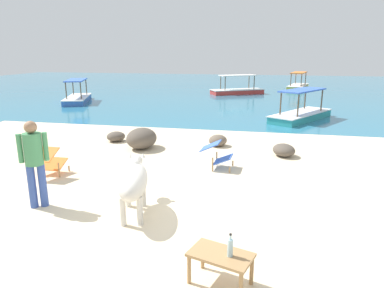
{
  "coord_description": "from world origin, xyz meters",
  "views": [
    {
      "loc": [
        1.56,
        -5.4,
        2.83
      ],
      "look_at": [
        -0.17,
        3.0,
        0.55
      ],
      "focal_mm": 32.53,
      "sensor_mm": 36.0,
      "label": 1
    }
  ],
  "objects_px": {
    "low_bench_table": "(221,258)",
    "boat_blue": "(77,97)",
    "deck_chair_near": "(217,153)",
    "boat_yellow": "(298,85)",
    "deck_chair_far": "(49,160)",
    "bottle": "(230,247)",
    "boat_red": "(237,90)",
    "boat_teal": "(301,113)",
    "person_standing": "(34,158)",
    "cow": "(133,180)"
  },
  "relations": [
    {
      "from": "boat_yellow",
      "to": "person_standing",
      "type": "bearing_deg",
      "value": -1.89
    },
    {
      "from": "deck_chair_near",
      "to": "boat_yellow",
      "type": "xyz_separation_m",
      "value": [
        3.63,
        20.41,
        -0.13
      ]
    },
    {
      "from": "cow",
      "to": "bottle",
      "type": "bearing_deg",
      "value": -146.89
    },
    {
      "from": "cow",
      "to": "boat_red",
      "type": "distance_m",
      "value": 18.92
    },
    {
      "from": "cow",
      "to": "deck_chair_near",
      "type": "bearing_deg",
      "value": -36.73
    },
    {
      "from": "boat_red",
      "to": "boat_yellow",
      "type": "xyz_separation_m",
      "value": [
        4.4,
        4.29,
        0.0
      ]
    },
    {
      "from": "deck_chair_far",
      "to": "boat_red",
      "type": "xyz_separation_m",
      "value": [
        2.94,
        17.45,
        -0.13
      ]
    },
    {
      "from": "person_standing",
      "to": "boat_blue",
      "type": "height_order",
      "value": "person_standing"
    },
    {
      "from": "cow",
      "to": "bottle",
      "type": "relative_size",
      "value": 5.86
    },
    {
      "from": "boat_red",
      "to": "boat_yellow",
      "type": "height_order",
      "value": "same"
    },
    {
      "from": "bottle",
      "to": "boat_blue",
      "type": "bearing_deg",
      "value": 125.01
    },
    {
      "from": "boat_red",
      "to": "cow",
      "type": "bearing_deg",
      "value": 59.14
    },
    {
      "from": "deck_chair_far",
      "to": "boat_yellow",
      "type": "height_order",
      "value": "boat_yellow"
    },
    {
      "from": "boat_red",
      "to": "boat_teal",
      "type": "bearing_deg",
      "value": 80.95
    },
    {
      "from": "deck_chair_near",
      "to": "boat_yellow",
      "type": "relative_size",
      "value": 0.21
    },
    {
      "from": "cow",
      "to": "boat_red",
      "type": "height_order",
      "value": "boat_red"
    },
    {
      "from": "boat_teal",
      "to": "boat_yellow",
      "type": "distance_m",
      "value": 13.3
    },
    {
      "from": "low_bench_table",
      "to": "boat_red",
      "type": "distance_m",
      "value": 20.57
    },
    {
      "from": "cow",
      "to": "person_standing",
      "type": "height_order",
      "value": "person_standing"
    },
    {
      "from": "bottle",
      "to": "boat_teal",
      "type": "relative_size",
      "value": 0.08
    },
    {
      "from": "boat_yellow",
      "to": "low_bench_table",
      "type": "bearing_deg",
      "value": 6.99
    },
    {
      "from": "boat_blue",
      "to": "boat_teal",
      "type": "height_order",
      "value": "same"
    },
    {
      "from": "cow",
      "to": "deck_chair_far",
      "type": "relative_size",
      "value": 2.25
    },
    {
      "from": "deck_chair_far",
      "to": "person_standing",
      "type": "distance_m",
      "value": 1.81
    },
    {
      "from": "boat_blue",
      "to": "bottle",
      "type": "bearing_deg",
      "value": -165.45
    },
    {
      "from": "deck_chair_near",
      "to": "boat_blue",
      "type": "bearing_deg",
      "value": 135.99
    },
    {
      "from": "cow",
      "to": "person_standing",
      "type": "distance_m",
      "value": 1.86
    },
    {
      "from": "deck_chair_far",
      "to": "boat_yellow",
      "type": "distance_m",
      "value": 22.94
    },
    {
      "from": "cow",
      "to": "low_bench_table",
      "type": "height_order",
      "value": "cow"
    },
    {
      "from": "deck_chair_near",
      "to": "low_bench_table",
      "type": "bearing_deg",
      "value": -78.71
    },
    {
      "from": "low_bench_table",
      "to": "deck_chair_near",
      "type": "xyz_separation_m",
      "value": [
        -0.64,
        4.4,
        0.03
      ]
    },
    {
      "from": "bottle",
      "to": "person_standing",
      "type": "height_order",
      "value": "person_standing"
    },
    {
      "from": "bottle",
      "to": "boat_yellow",
      "type": "xyz_separation_m",
      "value": [
        2.88,
        24.84,
        -0.29
      ]
    },
    {
      "from": "low_bench_table",
      "to": "boat_yellow",
      "type": "xyz_separation_m",
      "value": [
        3.0,
        24.81,
        -0.1
      ]
    },
    {
      "from": "boat_blue",
      "to": "boat_red",
      "type": "xyz_separation_m",
      "value": [
        8.7,
        5.97,
        0.0
      ]
    },
    {
      "from": "deck_chair_far",
      "to": "boat_teal",
      "type": "bearing_deg",
      "value": -37.06
    },
    {
      "from": "boat_red",
      "to": "deck_chair_far",
      "type": "bearing_deg",
      "value": 50.57
    },
    {
      "from": "boat_teal",
      "to": "boat_yellow",
      "type": "bearing_deg",
      "value": -152.24
    },
    {
      "from": "deck_chair_far",
      "to": "boat_red",
      "type": "height_order",
      "value": "boat_red"
    },
    {
      "from": "boat_blue",
      "to": "deck_chair_far",
      "type": "bearing_deg",
      "value": -173.83
    },
    {
      "from": "person_standing",
      "to": "boat_yellow",
      "type": "xyz_separation_m",
      "value": [
        6.57,
        23.26,
        -0.7
      ]
    },
    {
      "from": "bottle",
      "to": "boat_blue",
      "type": "distance_m",
      "value": 17.81
    },
    {
      "from": "deck_chair_near",
      "to": "person_standing",
      "type": "bearing_deg",
      "value": -132.77
    },
    {
      "from": "boat_teal",
      "to": "boat_red",
      "type": "distance_m",
      "value": 9.6
    },
    {
      "from": "deck_chair_near",
      "to": "boat_blue",
      "type": "distance_m",
      "value": 13.88
    },
    {
      "from": "low_bench_table",
      "to": "deck_chair_far",
      "type": "xyz_separation_m",
      "value": [
        -4.35,
        3.08,
        0.03
      ]
    },
    {
      "from": "person_standing",
      "to": "boat_teal",
      "type": "xyz_separation_m",
      "value": [
        5.58,
        10.0,
        -0.7
      ]
    },
    {
      "from": "person_standing",
      "to": "boat_blue",
      "type": "relative_size",
      "value": 0.42
    },
    {
      "from": "person_standing",
      "to": "boat_red",
      "type": "xyz_separation_m",
      "value": [
        2.17,
        18.98,
        -0.7
      ]
    },
    {
      "from": "low_bench_table",
      "to": "boat_blue",
      "type": "distance_m",
      "value": 17.72
    }
  ]
}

